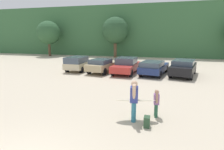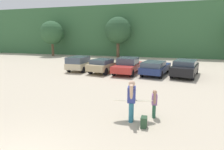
{
  "view_description": "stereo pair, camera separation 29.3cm",
  "coord_description": "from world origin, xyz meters",
  "px_view_note": "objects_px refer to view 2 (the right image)",
  "views": [
    {
      "loc": [
        4.02,
        -3.57,
        3.66
      ],
      "look_at": [
        0.73,
        8.51,
        1.06
      ],
      "focal_mm": 30.38,
      "sensor_mm": 36.0,
      "label": 1
    },
    {
      "loc": [
        4.3,
        -3.49,
        3.66
      ],
      "look_at": [
        0.73,
        8.51,
        1.06
      ],
      "focal_mm": 30.38,
      "sensor_mm": 36.0,
      "label": 2
    }
  ],
  "objects_px": {
    "parked_car_tan": "(104,65)",
    "person_adult": "(132,98)",
    "parked_car_champagne": "(81,63)",
    "parked_car_red": "(128,65)",
    "parked_car_black": "(185,68)",
    "person_child": "(154,102)",
    "parked_car_navy": "(155,67)",
    "surfboard_cream": "(133,100)",
    "backpack_dropped": "(144,122)"
  },
  "relations": [
    {
      "from": "parked_car_navy",
      "to": "parked_car_black",
      "type": "height_order",
      "value": "parked_car_black"
    },
    {
      "from": "parked_car_red",
      "to": "backpack_dropped",
      "type": "distance_m",
      "value": 11.34
    },
    {
      "from": "parked_car_champagne",
      "to": "person_child",
      "type": "relative_size",
      "value": 3.27
    },
    {
      "from": "parked_car_champagne",
      "to": "person_adult",
      "type": "bearing_deg",
      "value": -143.09
    },
    {
      "from": "parked_car_black",
      "to": "parked_car_red",
      "type": "bearing_deg",
      "value": 104.88
    },
    {
      "from": "parked_car_champagne",
      "to": "parked_car_black",
      "type": "relative_size",
      "value": 0.85
    },
    {
      "from": "parked_car_champagne",
      "to": "person_child",
      "type": "distance_m",
      "value": 13.01
    },
    {
      "from": "parked_car_red",
      "to": "parked_car_navy",
      "type": "height_order",
      "value": "parked_car_red"
    },
    {
      "from": "backpack_dropped",
      "to": "parked_car_champagne",
      "type": "bearing_deg",
      "value": 126.34
    },
    {
      "from": "surfboard_cream",
      "to": "backpack_dropped",
      "type": "xyz_separation_m",
      "value": [
        0.58,
        -0.6,
        -0.66
      ]
    },
    {
      "from": "parked_car_red",
      "to": "backpack_dropped",
      "type": "bearing_deg",
      "value": -160.81
    },
    {
      "from": "parked_car_tan",
      "to": "parked_car_navy",
      "type": "height_order",
      "value": "parked_car_tan"
    },
    {
      "from": "parked_car_red",
      "to": "person_child",
      "type": "relative_size",
      "value": 3.76
    },
    {
      "from": "person_child",
      "to": "parked_car_navy",
      "type": "bearing_deg",
      "value": -93.56
    },
    {
      "from": "parked_car_navy",
      "to": "backpack_dropped",
      "type": "xyz_separation_m",
      "value": [
        0.32,
        -10.92,
        -0.51
      ]
    },
    {
      "from": "person_adult",
      "to": "surfboard_cream",
      "type": "distance_m",
      "value": 0.18
    },
    {
      "from": "parked_car_red",
      "to": "person_adult",
      "type": "relative_size",
      "value": 2.66
    },
    {
      "from": "parked_car_champagne",
      "to": "parked_car_red",
      "type": "distance_m",
      "value": 5.14
    },
    {
      "from": "parked_car_champagne",
      "to": "parked_car_tan",
      "type": "height_order",
      "value": "parked_car_champagne"
    },
    {
      "from": "parked_car_tan",
      "to": "person_adult",
      "type": "height_order",
      "value": "person_adult"
    },
    {
      "from": "parked_car_champagne",
      "to": "parked_car_tan",
      "type": "bearing_deg",
      "value": -93.72
    },
    {
      "from": "person_child",
      "to": "parked_car_tan",
      "type": "bearing_deg",
      "value": -66.78
    },
    {
      "from": "parked_car_red",
      "to": "person_child",
      "type": "height_order",
      "value": "parked_car_red"
    },
    {
      "from": "parked_car_champagne",
      "to": "person_child",
      "type": "bearing_deg",
      "value": -138.05
    },
    {
      "from": "parked_car_black",
      "to": "parked_car_tan",
      "type": "bearing_deg",
      "value": 105.14
    },
    {
      "from": "parked_car_red",
      "to": "parked_car_navy",
      "type": "bearing_deg",
      "value": -86.24
    },
    {
      "from": "parked_car_tan",
      "to": "person_adult",
      "type": "xyz_separation_m",
      "value": [
        4.75,
        -10.31,
        0.26
      ]
    },
    {
      "from": "parked_car_champagne",
      "to": "surfboard_cream",
      "type": "distance_m",
      "value": 12.88
    },
    {
      "from": "person_child",
      "to": "surfboard_cream",
      "type": "distance_m",
      "value": 1.06
    },
    {
      "from": "parked_car_navy",
      "to": "parked_car_black",
      "type": "relative_size",
      "value": 1.02
    },
    {
      "from": "parked_car_black",
      "to": "backpack_dropped",
      "type": "bearing_deg",
      "value": -179.38
    },
    {
      "from": "backpack_dropped",
      "to": "person_adult",
      "type": "bearing_deg",
      "value": 142.12
    },
    {
      "from": "person_adult",
      "to": "person_child",
      "type": "relative_size",
      "value": 1.41
    },
    {
      "from": "parked_car_red",
      "to": "parked_car_tan",
      "type": "bearing_deg",
      "value": 97.08
    },
    {
      "from": "backpack_dropped",
      "to": "parked_car_navy",
      "type": "bearing_deg",
      "value": 91.67
    },
    {
      "from": "parked_car_champagne",
      "to": "parked_car_navy",
      "type": "distance_m",
      "value": 7.81
    },
    {
      "from": "parked_car_champagne",
      "to": "surfboard_cream",
      "type": "relative_size",
      "value": 2.22
    },
    {
      "from": "surfboard_cream",
      "to": "backpack_dropped",
      "type": "relative_size",
      "value": 4.18
    },
    {
      "from": "parked_car_tan",
      "to": "person_adult",
      "type": "distance_m",
      "value": 11.36
    },
    {
      "from": "parked_car_navy",
      "to": "parked_car_red",
      "type": "bearing_deg",
      "value": 100.74
    },
    {
      "from": "person_child",
      "to": "backpack_dropped",
      "type": "xyz_separation_m",
      "value": [
        -0.31,
        -1.15,
        -0.5
      ]
    },
    {
      "from": "parked_car_tan",
      "to": "parked_car_red",
      "type": "height_order",
      "value": "parked_car_red"
    },
    {
      "from": "parked_car_champagne",
      "to": "backpack_dropped",
      "type": "bearing_deg",
      "value": -142.15
    },
    {
      "from": "parked_car_tan",
      "to": "person_child",
      "type": "bearing_deg",
      "value": -139.8
    },
    {
      "from": "parked_car_navy",
      "to": "parked_car_black",
      "type": "bearing_deg",
      "value": -74.28
    },
    {
      "from": "parked_car_red",
      "to": "parked_car_black",
      "type": "height_order",
      "value": "parked_car_red"
    },
    {
      "from": "parked_car_red",
      "to": "backpack_dropped",
      "type": "xyz_separation_m",
      "value": [
        2.99,
        -10.92,
        -0.58
      ]
    },
    {
      "from": "person_adult",
      "to": "person_child",
      "type": "xyz_separation_m",
      "value": [
        0.93,
        0.67,
        -0.3
      ]
    },
    {
      "from": "parked_car_black",
      "to": "surfboard_cream",
      "type": "height_order",
      "value": "parked_car_black"
    },
    {
      "from": "parked_car_navy",
      "to": "person_adult",
      "type": "distance_m",
      "value": 10.45
    }
  ]
}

